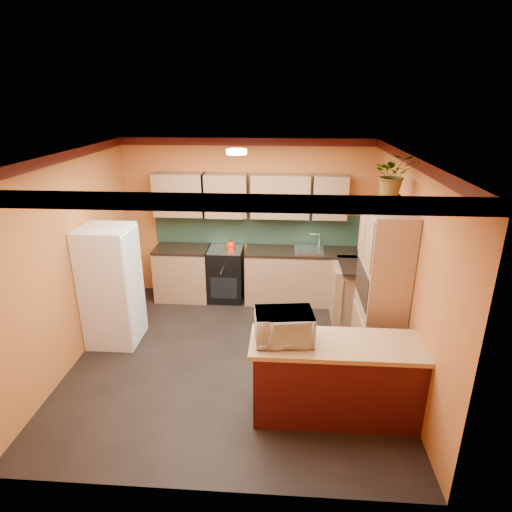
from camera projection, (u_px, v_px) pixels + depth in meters
The scene contains 15 objects.
room_shell at pixel (236, 202), 5.33m from camera, with size 4.24×4.24×2.72m.
base_cabinets_back at pixel (262, 276), 7.31m from camera, with size 3.65×0.60×0.88m, color #AB765A.
countertop_back at pixel (262, 251), 7.15m from camera, with size 3.65×0.62×0.04m, color black.
stove at pixel (226, 274), 7.34m from camera, with size 0.58×0.58×0.91m, color black.
kettle at pixel (231, 245), 7.10m from camera, with size 0.17×0.17×0.18m, color red, non-canonical shape.
sink at pixel (309, 250), 7.08m from camera, with size 0.48×0.40×0.03m, color silver.
base_cabinets_right at pixel (358, 293), 6.67m from camera, with size 0.60×0.80×0.88m, color #AB765A.
countertop_right at pixel (360, 266), 6.51m from camera, with size 0.62×0.80×0.04m, color black.
fridge at pixel (111, 286), 5.93m from camera, with size 0.68×0.66×1.70m, color white.
pantry at pixel (381, 291), 5.31m from camera, with size 0.48×0.90×2.10m, color #AB765A.
fern_pot at pixel (390, 201), 4.96m from camera, with size 0.22×0.22×0.16m, color maroon.
fern at pixel (393, 174), 4.85m from camera, with size 0.42×0.36×0.46m, color #AB765A.
breakfast_bar at pixel (338, 382), 4.60m from camera, with size 1.80×0.55×0.88m, color #4B1113.
bar_top at pixel (341, 345), 4.43m from camera, with size 1.90×0.65×0.05m, color tan.
microwave at pixel (284, 327), 4.41m from camera, with size 0.59×0.40×0.33m, color white.
Camera 1 is at (0.63, -4.91, 3.33)m, focal length 30.00 mm.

